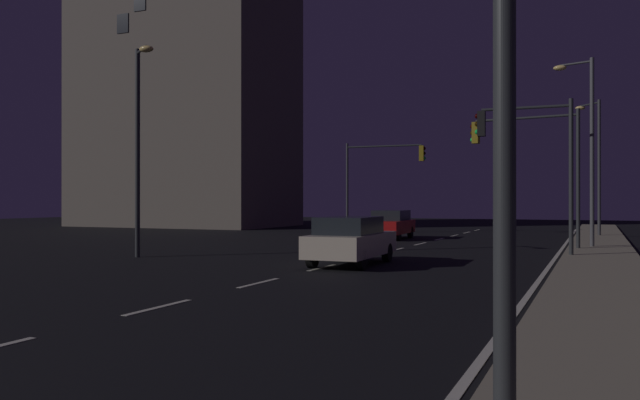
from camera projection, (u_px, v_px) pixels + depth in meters
The scene contains 13 objects.
ground_plane at pixel (328, 266), 20.13m from camera, with size 112.00×112.00×0.00m, color black.
sidewalk_right at pixel (602, 276), 16.93m from camera, with size 2.52×77.00×0.14m, color gray.
lane_markings_center at pixel (365, 257), 23.33m from camera, with size 0.14×50.00×0.01m.
lane_edge_line at pixel (554, 260), 22.12m from camera, with size 0.14×53.00×0.01m.
car at pixel (351, 240), 20.55m from camera, with size 1.96×4.45×1.57m.
car_oncoming at pixel (390, 224), 34.65m from camera, with size 2.01×4.47×1.57m.
traffic_light_far_left at pixel (529, 147), 23.39m from camera, with size 3.50×0.36×5.65m.
traffic_light_overhead_east at pixel (380, 168), 39.97m from camera, with size 5.18×0.46×5.80m.
traffic_light_far_right at pixel (530, 151), 27.06m from camera, with size 4.59×0.78×5.76m.
street_lamp_far_end at pixel (596, 155), 36.20m from camera, with size 1.38×1.45×7.71m.
street_lamp_mid_block at pixel (586, 135), 27.22m from camera, with size 1.68×0.68×8.09m.
street_lamp_median at pixel (139, 133), 23.24m from camera, with size 1.35×0.98×7.72m.
building_distant at pixel (185, 37), 53.16m from camera, with size 17.01×10.44×31.76m.
Camera 1 is at (7.84, -1.04, 2.08)m, focal length 35.53 mm.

